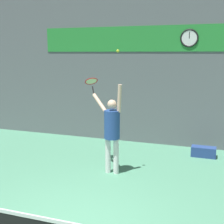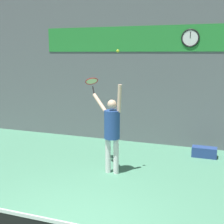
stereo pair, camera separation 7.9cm
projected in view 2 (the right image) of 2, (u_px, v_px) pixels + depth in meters
name	position (u px, v px, depth m)	size (l,w,h in m)	color
back_wall	(147.00, 66.00, 9.82)	(18.00, 0.10, 5.00)	slate
sponsor_banner	(147.00, 39.00, 9.61)	(6.93, 0.02, 0.78)	#288C38
scoreboard_clock	(190.00, 38.00, 9.15)	(0.54, 0.05, 0.54)	white
tennis_player	(112.00, 128.00, 7.47)	(0.92, 0.60, 2.19)	white
tennis_racket	(92.00, 82.00, 7.99)	(0.44, 0.43, 0.43)	black
tennis_ball	(118.00, 51.00, 7.00)	(0.07, 0.07, 0.07)	#CCDB2D
equipment_bag	(204.00, 152.00, 8.81)	(0.68, 0.31, 0.29)	navy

